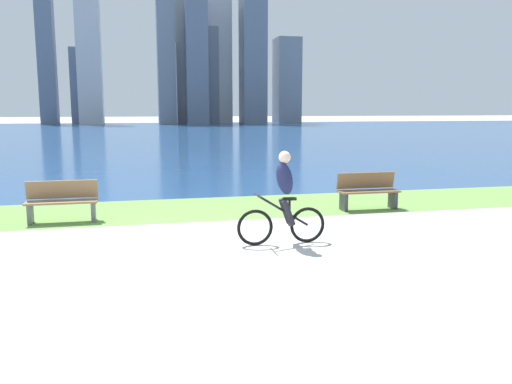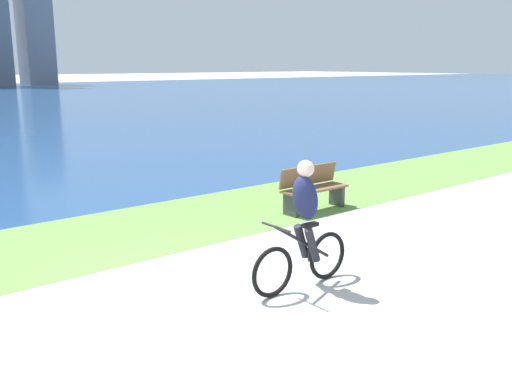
% 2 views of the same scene
% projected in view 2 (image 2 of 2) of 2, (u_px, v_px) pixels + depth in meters
% --- Properties ---
extents(ground_plane, '(300.00, 300.00, 0.00)m').
position_uv_depth(ground_plane, '(205.00, 305.00, 6.91)').
color(ground_plane, '#B2AFA8').
extents(grass_strip_bayside, '(120.00, 3.07, 0.01)m').
position_uv_depth(grass_strip_bayside, '(90.00, 239.00, 9.50)').
color(grass_strip_bayside, '#6B9947').
rests_on(grass_strip_bayside, ground).
extents(cyclist_lead, '(1.65, 0.52, 1.70)m').
position_uv_depth(cyclist_lead, '(304.00, 226.00, 7.31)').
color(cyclist_lead, black).
rests_on(cyclist_lead, ground).
extents(bench_far_along_path, '(1.50, 0.47, 0.90)m').
position_uv_depth(bench_far_along_path, '(313.00, 188.00, 11.30)').
color(bench_far_along_path, brown).
rests_on(bench_far_along_path, ground).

